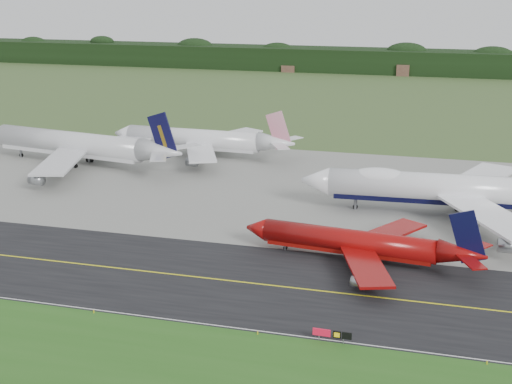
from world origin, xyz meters
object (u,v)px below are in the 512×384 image
object	(u,v)px
jet_ba_747	(456,190)
jet_red_737	(361,243)
jet_star_tail	(202,140)
jet_navy_gold	(80,145)
taxiway_sign	(332,334)

from	to	relation	value
jet_ba_747	jet_red_737	xyz separation A→B (m)	(-15.60, -29.83, -2.48)
jet_ba_747	jet_red_737	world-z (taller)	jet_ba_747
jet_ba_747	jet_star_tail	distance (m)	76.27
jet_red_737	jet_navy_gold	bearing A→B (deg)	149.27
jet_ba_747	taxiway_sign	xyz separation A→B (m)	(-15.69, -60.24, -4.42)
jet_red_737	jet_star_tail	world-z (taller)	jet_star_tail
jet_ba_747	jet_star_tail	size ratio (longest dim) A/B	1.25
jet_navy_gold	taxiway_sign	bearing A→B (deg)	-44.26
jet_star_tail	jet_ba_747	bearing A→B (deg)	-27.36
jet_navy_gold	jet_star_tail	distance (m)	32.93
jet_ba_747	jet_navy_gold	distance (m)	97.44
taxiway_sign	jet_star_tail	bearing A→B (deg)	118.64
jet_navy_gold	taxiway_sign	size ratio (longest dim) A/B	11.72
jet_red_737	taxiway_sign	world-z (taller)	jet_red_737
jet_red_737	jet_navy_gold	world-z (taller)	jet_navy_gold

